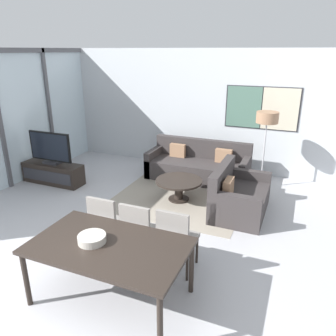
{
  "coord_description": "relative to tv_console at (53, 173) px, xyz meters",
  "views": [
    {
      "loc": [
        2.32,
        -1.84,
        2.76
      ],
      "look_at": [
        0.4,
        2.77,
        0.95
      ],
      "focal_mm": 35.0,
      "sensor_mm": 36.0,
      "label": 1
    }
  ],
  "objects": [
    {
      "name": "tv_console",
      "position": [
        0.0,
        0.0,
        0.0
      ],
      "size": [
        1.37,
        0.43,
        0.44
      ],
      "color": "black",
      "rests_on": "ground_plane"
    },
    {
      "name": "dining_chair_left",
      "position": [
        2.57,
        -1.83,
        0.3
      ],
      "size": [
        0.46,
        0.46,
        0.92
      ],
      "color": "gray",
      "rests_on": "ground_plane"
    },
    {
      "name": "sofa_main",
      "position": [
        2.84,
        1.49,
        0.06
      ],
      "size": [
        2.24,
        0.87,
        0.85
      ],
      "color": "#383333",
      "rests_on": "ground_plane"
    },
    {
      "name": "coffee_table",
      "position": [
        2.84,
        0.24,
        0.09
      ],
      "size": [
        0.9,
        0.9,
        0.41
      ],
      "color": "black",
      "rests_on": "ground_plane"
    },
    {
      "name": "dining_chair_right",
      "position": [
        3.59,
        -1.82,
        0.3
      ],
      "size": [
        0.46,
        0.46,
        0.92
      ],
      "color": "gray",
      "rests_on": "ground_plane"
    },
    {
      "name": "ground_plane",
      "position": [
        2.57,
        -3.35,
        -0.22
      ],
      "size": [
        24.0,
        24.0,
        0.0
      ],
      "primitive_type": "plane",
      "color": "#B2B2B7"
    },
    {
      "name": "area_rug",
      "position": [
        2.84,
        0.24,
        -0.22
      ],
      "size": [
        2.48,
        2.05,
        0.01
      ],
      "color": "gray",
      "rests_on": "ground_plane"
    },
    {
      "name": "sofa_side",
      "position": [
        3.97,
        0.17,
        0.06
      ],
      "size": [
        0.87,
        1.36,
        0.85
      ],
      "rotation": [
        0.0,
        0.0,
        1.57
      ],
      "color": "#383333",
      "rests_on": "ground_plane"
    },
    {
      "name": "television",
      "position": [
        0.0,
        0.0,
        0.56
      ],
      "size": [
        1.03,
        0.2,
        0.7
      ],
      "color": "#2D2D33",
      "rests_on": "tv_console"
    },
    {
      "name": "wall_back",
      "position": [
        2.62,
        2.3,
        1.18
      ],
      "size": [
        7.62,
        0.09,
        2.8
      ],
      "color": "silver",
      "rests_on": "ground_plane"
    },
    {
      "name": "floor_lamp",
      "position": [
        4.23,
        1.47,
        1.2
      ],
      "size": [
        0.43,
        0.43,
        1.61
      ],
      "color": "#2D2D33",
      "rests_on": "ground_plane"
    },
    {
      "name": "fruit_bowl",
      "position": [
        2.88,
        -2.6,
        0.56
      ],
      "size": [
        0.32,
        0.32,
        0.09
      ],
      "color": "#B7B2A8",
      "rests_on": "dining_table"
    },
    {
      "name": "dining_table",
      "position": [
        3.08,
        -2.57,
        0.44
      ],
      "size": [
        1.76,
        1.04,
        0.73
      ],
      "color": "black",
      "rests_on": "ground_plane"
    },
    {
      "name": "dining_chair_centre",
      "position": [
        3.08,
        -1.85,
        0.3
      ],
      "size": [
        0.46,
        0.46,
        0.92
      ],
      "color": "gray",
      "rests_on": "ground_plane"
    }
  ]
}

